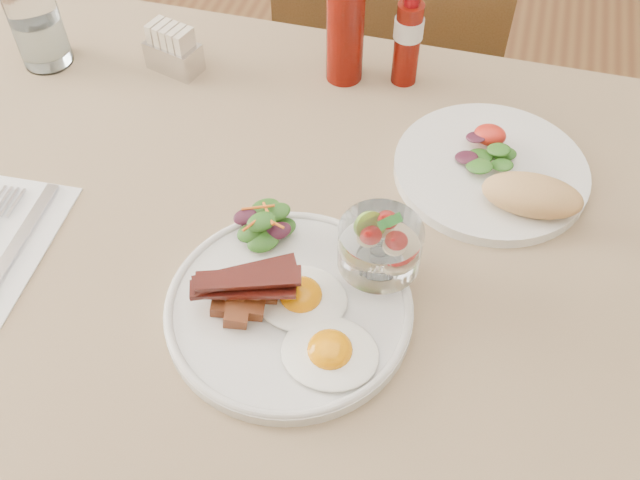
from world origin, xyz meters
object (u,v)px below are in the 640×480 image
sugar_caddy (173,51)px  water_glass (39,30)px  fruit_cup (380,246)px  table (301,280)px  hot_sauce_bottle (408,39)px  main_plate (289,309)px  ketchup_bottle (345,33)px  second_plate (500,174)px  chair_far (392,71)px

sugar_caddy → water_glass: size_ratio=0.70×
fruit_cup → water_glass: size_ratio=0.73×
table → hot_sauce_bottle: hot_sauce_bottle is taller
main_plate → ketchup_bottle: bearing=95.9°
second_plate → water_glass: (-0.71, 0.09, 0.04)m
fruit_cup → hot_sauce_bottle: (-0.04, 0.39, 0.00)m
main_plate → sugar_caddy: sugar_caddy is taller
main_plate → water_glass: 0.61m
chair_far → fruit_cup: size_ratio=9.81×
chair_far → hot_sauce_bottle: 0.44m
hot_sauce_bottle → sugar_caddy: bearing=-169.3°
water_glass → main_plate: bearing=-35.4°
second_plate → hot_sauce_bottle: (-0.16, 0.18, 0.06)m
table → main_plate: 0.15m
ketchup_bottle → fruit_cup: bearing=-70.5°
fruit_cup → sugar_caddy: bearing=140.2°
fruit_cup → second_plate: size_ratio=0.37×
water_glass → hot_sauce_bottle: bearing=10.3°
main_plate → fruit_cup: fruit_cup is taller
ketchup_bottle → hot_sauce_bottle: size_ratio=1.08×
hot_sauce_bottle → chair_far: bearing=101.4°
chair_far → hot_sauce_bottle: size_ratio=6.17×
second_plate → hot_sauce_bottle: bearing=131.5°
chair_far → sugar_caddy: size_ratio=10.26×
main_plate → hot_sauce_bottle: hot_sauce_bottle is taller
hot_sauce_bottle → fruit_cup: bearing=-83.8°
second_plate → water_glass: water_glass is taller
main_plate → second_plate: second_plate is taller
second_plate → ketchup_bottle: 0.31m
ketchup_bottle → hot_sauce_bottle: ketchup_bottle is taller
ketchup_bottle → second_plate: bearing=-33.8°
chair_far → fruit_cup: (0.11, -0.71, 0.30)m
sugar_caddy → chair_far: bearing=70.0°
sugar_caddy → table: bearing=-29.0°
second_plate → ketchup_bottle: ketchup_bottle is taller
fruit_cup → ketchup_bottle: bearing=109.5°
chair_far → main_plate: bearing=-88.5°
chair_far → fruit_cup: 0.77m
table → hot_sauce_bottle: bearing=79.4°
water_glass → sugar_caddy: bearing=9.7°
second_plate → sugar_caddy: (-0.51, 0.12, 0.02)m
chair_far → hot_sauce_bottle: chair_far is taller
second_plate → water_glass: bearing=173.1°
chair_far → sugar_caddy: (-0.28, -0.39, 0.26)m
chair_far → water_glass: size_ratio=7.20×
table → fruit_cup: size_ratio=14.03×
sugar_caddy → water_glass: bearing=-154.4°
table → chair_far: 0.68m
hot_sauce_bottle → sugar_caddy: 0.35m
chair_far → sugar_caddy: bearing=-125.9°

